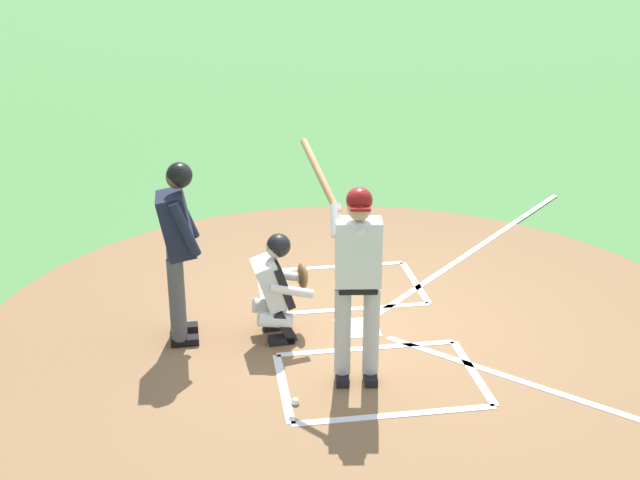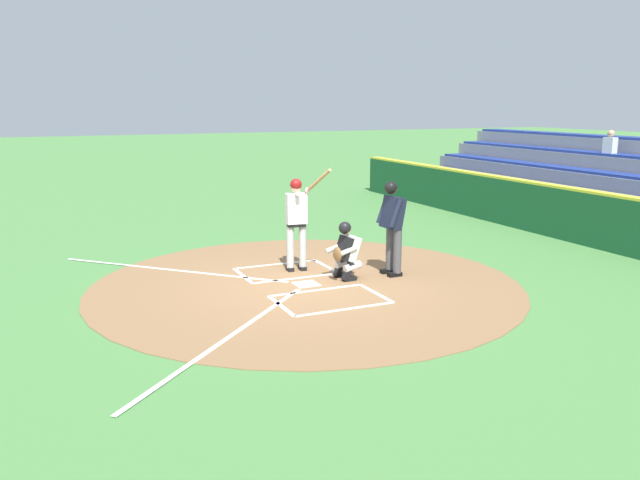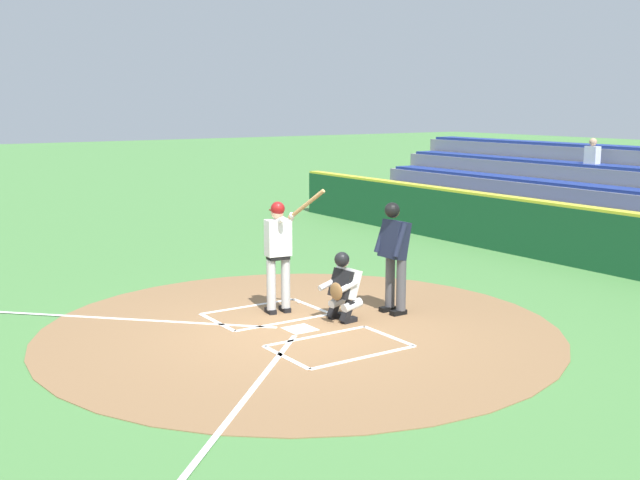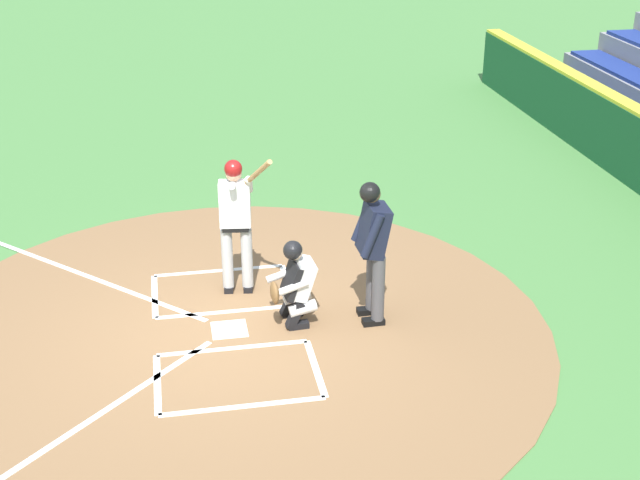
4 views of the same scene
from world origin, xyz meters
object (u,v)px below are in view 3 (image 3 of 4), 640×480
batter (279,249)px  catcher (343,285)px  plate_umpire (394,250)px  baseball (299,302)px

batter → catcher: (-0.96, -0.61, -0.51)m
plate_umpire → baseball: 1.99m
catcher → plate_umpire: 1.08m
plate_umpire → batter: bearing=56.3°
catcher → plate_umpire: size_ratio=0.61×
batter → catcher: bearing=-147.4°
batter → baseball: 1.27m
plate_umpire → baseball: (1.40, 0.97, -1.04)m
plate_umpire → baseball: plate_umpire is taller
catcher → plate_umpire: bearing=-95.4°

